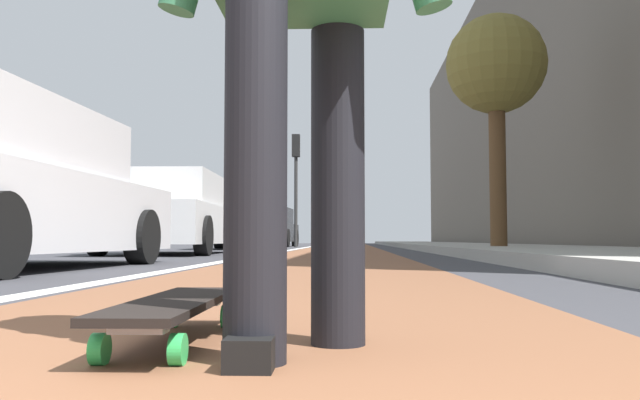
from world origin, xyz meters
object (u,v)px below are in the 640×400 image
(parked_car_far, at_px, (239,224))
(traffic_light, at_px, (296,169))
(parked_car_mid, at_px, (171,215))
(skateboard, at_px, (175,307))
(parked_car_end, at_px, (268,228))
(street_tree_mid, at_px, (496,68))

(parked_car_far, distance_m, traffic_light, 5.01)
(parked_car_far, bearing_deg, parked_car_mid, 178.58)
(parked_car_mid, bearing_deg, skateboard, -164.21)
(parked_car_mid, xyz_separation_m, traffic_light, (10.90, -1.40, 2.06))
(skateboard, bearing_deg, parked_car_far, 9.31)
(parked_car_mid, xyz_separation_m, parked_car_far, (6.50, -0.16, -0.00))
(skateboard, xyz_separation_m, parked_car_mid, (10.33, 2.92, 0.63))
(skateboard, relative_size, parked_car_end, 0.20)
(street_tree_mid, bearing_deg, skateboard, 163.26)
(skateboard, height_order, parked_car_mid, parked_car_mid)
(skateboard, xyz_separation_m, traffic_light, (21.22, 1.52, 2.69))
(traffic_light, distance_m, street_tree_mid, 11.53)
(parked_car_far, xyz_separation_m, street_tree_mid, (-6.08, -5.99, 2.82))
(traffic_light, bearing_deg, skateboard, -175.91)
(parked_car_end, bearing_deg, street_tree_mid, -154.67)
(traffic_light, bearing_deg, street_tree_mid, -155.61)
(traffic_light, relative_size, street_tree_mid, 0.87)
(parked_car_mid, distance_m, street_tree_mid, 6.78)
(skateboard, bearing_deg, street_tree_mid, -16.74)
(parked_car_far, bearing_deg, street_tree_mid, -135.44)
(skateboard, height_order, street_tree_mid, street_tree_mid)
(parked_car_mid, relative_size, street_tree_mid, 0.98)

